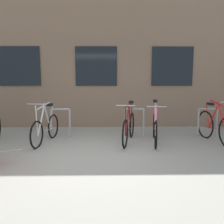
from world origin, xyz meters
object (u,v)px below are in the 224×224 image
Objects in this scene: bicycle_pink at (155,127)px; bicycle_silver at (46,128)px; bicycle_red at (216,126)px; bicycle_maroon at (129,127)px.

bicycle_silver is at bearing -179.94° from bicycle_pink.
bicycle_silver is 4.22m from bicycle_red.
bicycle_maroon is at bearing 177.12° from bicycle_red.
bicycle_silver is 0.93× the size of bicycle_pink.
bicycle_pink is at bearing 176.89° from bicycle_red.
bicycle_silver is at bearing -179.17° from bicycle_maroon.
bicycle_pink is (2.72, 0.00, 0.01)m from bicycle_silver.
bicycle_red is 1.50m from bicycle_pink.
bicycle_red reaches higher than bicycle_silver.
bicycle_maroon is at bearing 177.65° from bicycle_pink.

